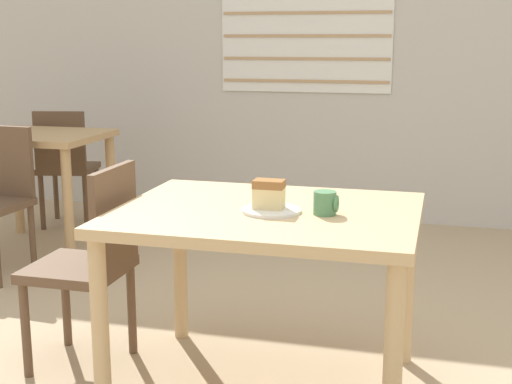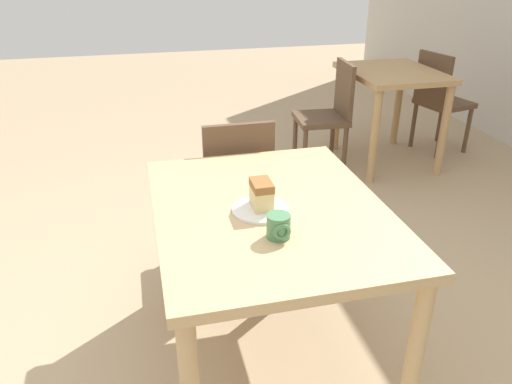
# 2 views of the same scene
# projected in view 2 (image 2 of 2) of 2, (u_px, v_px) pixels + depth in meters

# --- Properties ---
(ground_plane) EXTENTS (14.00, 14.00, 0.00)m
(ground_plane) POSITION_uv_depth(u_px,v_px,m) (204.00, 370.00, 2.08)
(ground_plane) COLOR tan
(dining_table_near) EXTENTS (1.09, 0.86, 0.71)m
(dining_table_near) POSITION_uv_depth(u_px,v_px,m) (270.00, 228.00, 1.91)
(dining_table_near) COLOR tan
(dining_table_near) RESTS_ON ground_plane
(dining_table_far) EXTENTS (0.80, 0.66, 0.74)m
(dining_table_far) POSITION_uv_depth(u_px,v_px,m) (391.00, 88.00, 3.84)
(dining_table_far) COLOR tan
(dining_table_far) RESTS_ON ground_plane
(chair_near_window) EXTENTS (0.37, 0.37, 0.83)m
(chair_near_window) POSITION_uv_depth(u_px,v_px,m) (236.00, 186.00, 2.62)
(chair_near_window) COLOR brown
(chair_near_window) RESTS_ON ground_plane
(chair_far_corner) EXTENTS (0.40, 0.40, 0.83)m
(chair_far_corner) POSITION_uv_depth(u_px,v_px,m) (329.00, 113.00, 3.77)
(chair_far_corner) COLOR brown
(chair_far_corner) RESTS_ON ground_plane
(chair_far_opposite) EXTENTS (0.44, 0.44, 0.83)m
(chair_far_opposite) POSITION_uv_depth(u_px,v_px,m) (440.00, 99.00, 4.11)
(chair_far_opposite) COLOR brown
(chair_far_opposite) RESTS_ON ground_plane
(plate) EXTENTS (0.21, 0.21, 0.01)m
(plate) POSITION_uv_depth(u_px,v_px,m) (261.00, 210.00, 1.84)
(plate) COLOR white
(plate) RESTS_ON dining_table_near
(cake_slice) EXTENTS (0.11, 0.07, 0.10)m
(cake_slice) POSITION_uv_depth(u_px,v_px,m) (262.00, 194.00, 1.82)
(cake_slice) COLOR #E5CC89
(cake_slice) RESTS_ON plate
(coffee_mug) EXTENTS (0.09, 0.08, 0.08)m
(coffee_mug) POSITION_uv_depth(u_px,v_px,m) (279.00, 227.00, 1.66)
(coffee_mug) COLOR #4C8456
(coffee_mug) RESTS_ON dining_table_near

